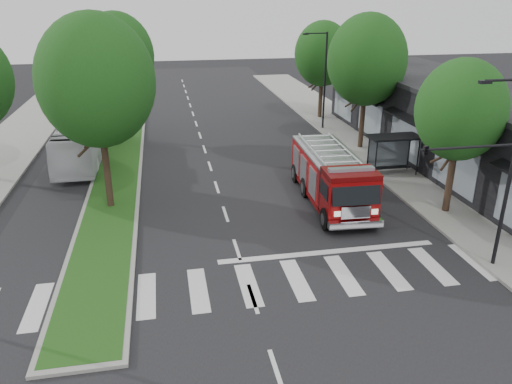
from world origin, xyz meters
The scene contains 14 objects.
ground centered at (0.00, 0.00, 0.00)m, with size 140.00×140.00×0.00m, color black.
sidewalk_right centered at (12.50, 10.00, 0.07)m, with size 5.00×80.00×0.15m, color gray.
median centered at (-6.00, 18.00, 0.08)m, with size 3.00×50.00×0.15m.
storefront_row centered at (17.00, 10.00, 2.50)m, with size 8.00×30.00×5.00m, color black.
bus_shelter centered at (11.20, 8.15, 2.04)m, with size 3.20×1.60×2.61m.
tree_right_near centered at (11.50, 2.00, 5.51)m, with size 4.40×4.40×8.05m.
tree_right_mid centered at (11.50, 14.00, 6.49)m, with size 5.60×5.60×9.72m.
tree_right_far centered at (11.50, 24.00, 5.84)m, with size 5.00×5.00×8.73m.
tree_median_near centered at (-6.00, 6.00, 6.81)m, with size 5.80×5.80×10.16m.
tree_median_far centered at (-6.00, 20.00, 6.49)m, with size 5.60×5.60×9.72m.
streetlight_right_near centered at (9.61, -3.50, 4.67)m, with size 4.08×0.22×8.00m.
streetlight_right_far centered at (10.35, 20.00, 4.48)m, with size 2.11×0.20×8.00m.
fire_engine centered at (5.96, 4.62, 1.47)m, with size 3.04×8.95×3.07m.
city_bus centered at (-8.50, 15.05, 1.50)m, with size 2.53×10.80×3.01m, color silver.
Camera 1 is at (-2.91, -19.90, 10.84)m, focal length 35.00 mm.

